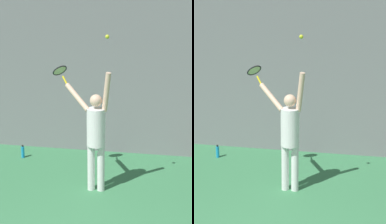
% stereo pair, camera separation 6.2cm
% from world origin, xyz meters
% --- Properties ---
extents(back_wall, '(18.00, 0.10, 5.00)m').
position_xyz_m(back_wall, '(0.00, 5.12, 2.50)').
color(back_wall, slate).
rests_on(back_wall, ground_plane).
extents(tennis_player, '(0.92, 0.58, 2.16)m').
position_xyz_m(tennis_player, '(-0.21, 3.16, 1.09)').
color(tennis_player, white).
rests_on(tennis_player, ground_plane).
extents(tennis_racket, '(0.37, 0.36, 0.35)m').
position_xyz_m(tennis_racket, '(-0.96, 3.66, 2.05)').
color(tennis_racket, yellow).
extents(tennis_ball, '(0.07, 0.07, 0.07)m').
position_xyz_m(tennis_ball, '(-0.01, 3.07, 2.74)').
color(tennis_ball, '#CCDB2D').
extents(water_bottle, '(0.07, 0.07, 0.28)m').
position_xyz_m(water_bottle, '(-2.04, 4.38, 0.13)').
color(water_bottle, '#198CCC').
rests_on(water_bottle, ground_plane).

